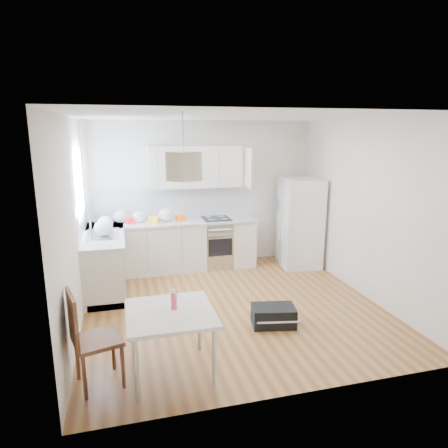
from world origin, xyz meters
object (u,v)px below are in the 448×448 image
dining_table (170,318)px  gym_bag (273,316)px  refrigerator (300,222)px  dining_chair (98,338)px

dining_table → gym_bag: 1.69m
refrigerator → dining_chair: refrigerator is taller
gym_bag → dining_table: bearing=-142.0°
refrigerator → dining_table: (-2.83, -2.92, -0.20)m
dining_table → dining_chair: size_ratio=0.87×
dining_chair → gym_bag: size_ratio=1.84×
refrigerator → dining_table: 4.07m
refrigerator → gym_bag: 2.69m
dining_table → refrigerator: bearing=45.8°
dining_table → gym_bag: (1.44, 0.73, -0.50)m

